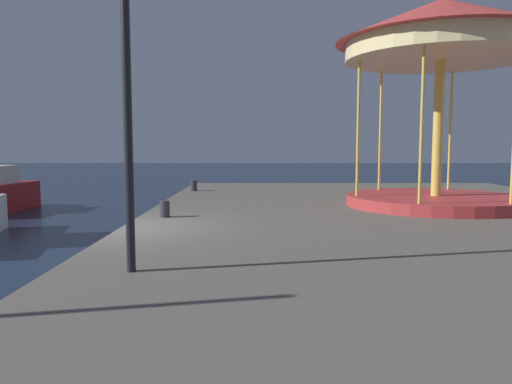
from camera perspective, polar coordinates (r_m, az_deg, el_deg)
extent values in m
plane|color=#162338|center=(10.84, -15.29, -8.16)|extent=(120.00, 120.00, 0.00)
cube|color=#5B564F|center=(11.08, 20.86, -5.92)|extent=(13.51, 24.29, 0.80)
cube|color=#4C6070|center=(21.56, -27.48, 2.31)|extent=(1.10, 0.14, 0.31)
cylinder|color=#B23333|center=(14.73, 20.54, -0.98)|extent=(5.00, 5.00, 0.30)
cylinder|color=gold|center=(14.65, 20.81, 6.96)|extent=(0.28, 0.28, 3.77)
cylinder|color=#F2E099|center=(14.87, 21.10, 15.21)|extent=(5.22, 5.22, 0.50)
cone|color=#C63D38|center=(15.04, 21.22, 18.35)|extent=(5.80, 5.80, 1.17)
cylinder|color=gold|center=(16.87, 22.08, 6.67)|extent=(0.08, 0.08, 3.77)
cylinder|color=gold|center=(16.18, 14.60, 6.97)|extent=(0.08, 0.08, 3.77)
cylinder|color=gold|center=(14.02, 12.10, 7.27)|extent=(0.08, 0.08, 3.77)
cylinder|color=gold|center=(12.44, 19.10, 7.34)|extent=(0.08, 0.08, 3.77)
cylinder|color=black|center=(6.73, -14.69, 7.59)|extent=(0.12, 0.12, 3.98)
cylinder|color=#2D2D33|center=(11.87, -10.53, -1.97)|extent=(0.24, 0.24, 0.40)
cylinder|color=#2D2D33|center=(18.59, -7.16, 0.75)|extent=(0.24, 0.24, 0.40)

